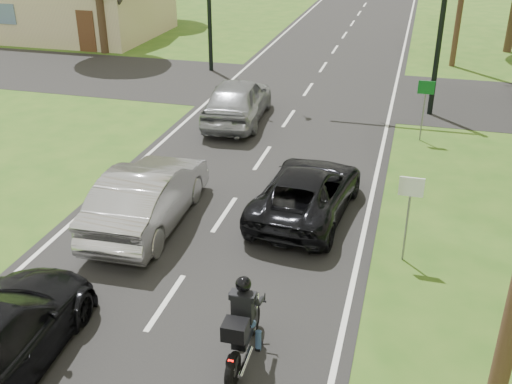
% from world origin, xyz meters
% --- Properties ---
extents(ground, '(140.00, 140.00, 0.00)m').
position_xyz_m(ground, '(0.00, 0.00, 0.00)').
color(ground, '#2E5718').
rests_on(ground, ground).
extents(road, '(8.00, 100.00, 0.01)m').
position_xyz_m(road, '(0.00, 10.00, 0.01)').
color(road, black).
rests_on(road, ground).
extents(cross_road, '(60.00, 7.00, 0.01)m').
position_xyz_m(cross_road, '(0.00, 16.00, 0.01)').
color(cross_road, black).
rests_on(cross_road, ground).
extents(motorcycle_rider, '(0.59, 2.07, 1.79)m').
position_xyz_m(motorcycle_rider, '(2.05, -1.24, 0.70)').
color(motorcycle_rider, black).
rests_on(motorcycle_rider, ground).
extents(dark_suv, '(2.60, 4.91, 1.32)m').
position_xyz_m(dark_suv, '(2.10, 4.61, 0.67)').
color(dark_suv, black).
rests_on(dark_suv, road).
extents(silver_sedan, '(1.89, 4.95, 1.61)m').
position_xyz_m(silver_sedan, '(-1.71, 3.03, 0.82)').
color(silver_sedan, '#B6B5BA').
rests_on(silver_sedan, road).
extents(silver_suv, '(2.35, 5.05, 1.67)m').
position_xyz_m(silver_suv, '(-1.79, 11.19, 0.85)').
color(silver_suv, '#93969A').
rests_on(silver_suv, road).
extents(traffic_signal, '(6.38, 0.44, 6.00)m').
position_xyz_m(traffic_signal, '(3.34, 14.00, 4.14)').
color(traffic_signal, black).
rests_on(traffic_signal, ground).
extents(signal_pole_far, '(0.20, 0.20, 6.00)m').
position_xyz_m(signal_pole_far, '(-5.20, 18.00, 3.00)').
color(signal_pole_far, black).
rests_on(signal_pole_far, ground).
extents(sign_white, '(0.55, 0.07, 2.12)m').
position_xyz_m(sign_white, '(4.70, 2.98, 1.60)').
color(sign_white, slate).
rests_on(sign_white, ground).
extents(sign_green, '(0.55, 0.07, 2.12)m').
position_xyz_m(sign_green, '(4.90, 10.98, 1.60)').
color(sign_green, slate).
rests_on(sign_green, ground).
extents(house, '(10.20, 8.00, 4.84)m').
position_xyz_m(house, '(-16.00, 24.00, 1.77)').
color(house, '#CBC08D').
rests_on(house, ground).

